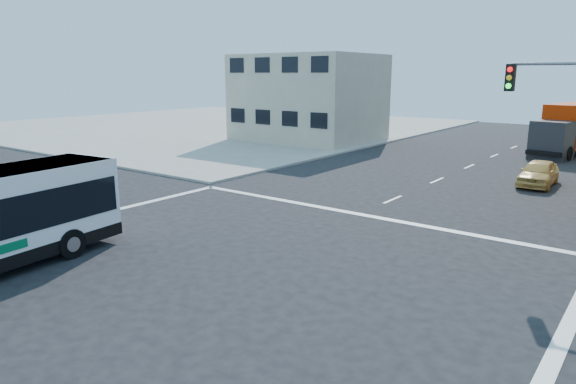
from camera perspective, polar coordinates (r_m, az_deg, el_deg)
The scene contains 5 objects.
ground at distance 16.38m, azimuth -8.84°, elevation -9.56°, with size 120.00×120.00×0.00m, color black.
sidewalk_nw at distance 64.93m, azimuth -8.41°, elevation 7.39°, with size 50.00×50.00×0.15m, color gray.
building_west at distance 49.22m, azimuth 2.29°, elevation 10.37°, with size 12.06×10.06×8.00m.
box_truck at distance 45.84m, azimuth 28.67°, elevation 6.00°, with size 4.03×9.13×3.97m.
parked_car at distance 32.57m, azimuth 26.07°, elevation 1.92°, with size 1.73×4.30×1.47m, color #DAB156.
Camera 1 is at (10.96, -10.45, 6.23)m, focal length 32.00 mm.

